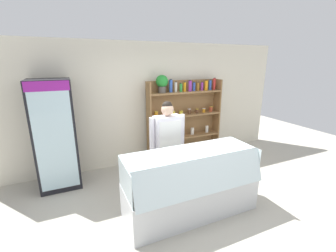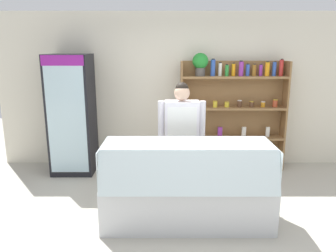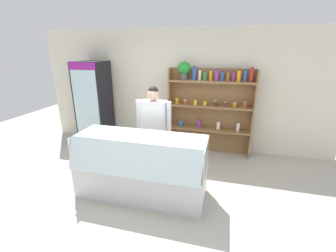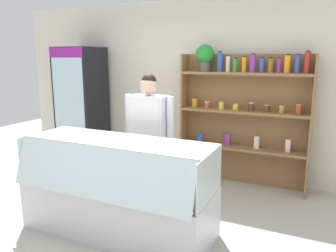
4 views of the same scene
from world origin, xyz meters
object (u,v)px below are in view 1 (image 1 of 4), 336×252
object	(u,v)px
deli_display_case	(190,194)
shop_clerk	(168,139)
shelving_unit	(182,113)
drinks_fridge	(55,135)

from	to	relation	value
deli_display_case	shop_clerk	bearing A→B (deg)	92.62
shelving_unit	shop_clerk	world-z (taller)	shelving_unit
shelving_unit	deli_display_case	bearing A→B (deg)	-113.73
deli_display_case	drinks_fridge	bearing A→B (deg)	137.11
drinks_fridge	shelving_unit	world-z (taller)	shelving_unit
drinks_fridge	shop_clerk	distance (m)	2.03
deli_display_case	shop_clerk	xyz separation A→B (m)	(-0.04, 0.78, 0.66)
drinks_fridge	shop_clerk	world-z (taller)	drinks_fridge
shelving_unit	deli_display_case	xyz separation A→B (m)	(-0.83, -1.90, -0.83)
deli_display_case	shop_clerk	distance (m)	1.03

